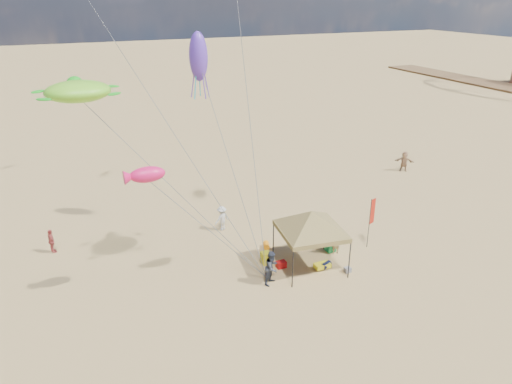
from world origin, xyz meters
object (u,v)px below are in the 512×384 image
(person_near_b, at_px, (272,268))
(person_far_c, at_px, (404,161))
(person_far_a, at_px, (51,241))
(canopy_tent, at_px, (312,213))
(person_near_c, at_px, (222,218))
(chair_green, at_px, (330,246))
(feather_flag, at_px, (372,215))
(chair_yellow, at_px, (266,258))
(cooler_red, at_px, (281,264))
(person_near_a, at_px, (336,242))
(beach_cart, at_px, (322,265))
(cooler_blue, at_px, (319,232))

(person_near_b, bearing_deg, person_far_c, -3.72)
(person_far_c, bearing_deg, person_far_a, -134.38)
(person_far_c, bearing_deg, canopy_tent, -105.85)
(canopy_tent, relative_size, person_near_c, 3.92)
(chair_green, xyz_separation_m, person_near_b, (-4.65, -1.61, 0.60))
(feather_flag, distance_m, chair_yellow, 6.82)
(person_near_c, height_order, person_far_a, person_near_c)
(chair_yellow, bearing_deg, canopy_tent, -32.45)
(cooler_red, bearing_deg, person_near_b, -134.50)
(cooler_red, relative_size, chair_green, 0.77)
(chair_green, bearing_deg, person_near_a, -74.55)
(chair_green, relative_size, person_near_b, 0.37)
(canopy_tent, distance_m, chair_green, 3.75)
(feather_flag, relative_size, person_near_b, 1.67)
(feather_flag, height_order, person_far_a, feather_flag)
(chair_yellow, bearing_deg, feather_flag, -6.40)
(cooler_red, relative_size, person_near_a, 0.35)
(cooler_red, relative_size, person_far_a, 0.36)
(feather_flag, relative_size, person_near_a, 2.08)
(person_near_a, bearing_deg, cooler_red, 1.77)
(chair_yellow, bearing_deg, person_far_a, 150.43)
(cooler_red, bearing_deg, canopy_tent, -21.13)
(cooler_red, bearing_deg, person_near_c, 104.29)
(person_near_a, bearing_deg, person_near_c, -47.29)
(beach_cart, xyz_separation_m, person_near_a, (1.56, 1.11, 0.56))
(chair_yellow, relative_size, person_near_c, 0.43)
(person_near_a, relative_size, person_far_c, 0.88)
(chair_yellow, relative_size, person_far_a, 0.47)
(feather_flag, relative_size, cooler_red, 5.86)
(chair_green, xyz_separation_m, chair_yellow, (-4.11, 0.30, 0.00))
(cooler_red, xyz_separation_m, beach_cart, (2.05, -1.03, 0.01))
(beach_cart, bearing_deg, canopy_tent, 141.35)
(canopy_tent, bearing_deg, person_near_a, 16.89)
(canopy_tent, height_order, person_near_a, canopy_tent)
(person_far_c, bearing_deg, person_near_c, -127.34)
(cooler_blue, distance_m, chair_yellow, 4.83)
(beach_cart, relative_size, person_near_b, 0.48)
(cooler_blue, xyz_separation_m, person_near_a, (-0.31, -2.38, 0.57))
(person_near_a, bearing_deg, person_near_b, 15.16)
(cooler_red, height_order, cooler_blue, same)
(cooler_red, bearing_deg, chair_green, 7.33)
(chair_yellow, relative_size, beach_cart, 0.78)
(person_far_a, bearing_deg, chair_green, -129.43)
(cooler_blue, xyz_separation_m, person_near_c, (-5.35, 3.18, 0.63))
(person_near_b, bearing_deg, chair_green, -15.71)
(canopy_tent, relative_size, person_near_a, 4.22)
(canopy_tent, distance_m, beach_cart, 3.21)
(cooler_blue, bearing_deg, person_near_a, -97.39)
(cooler_red, bearing_deg, person_near_a, 1.28)
(canopy_tent, xyz_separation_m, cooler_blue, (2.45, 3.02, -3.14))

